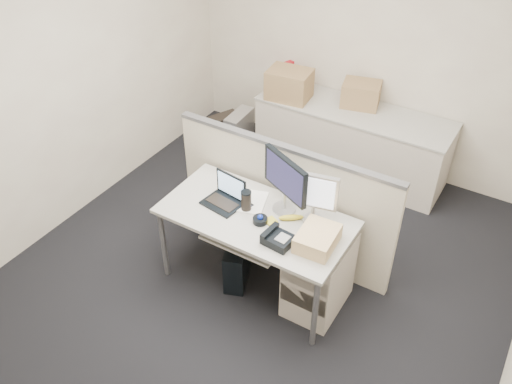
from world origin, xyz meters
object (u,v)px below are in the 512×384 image
Objects in this scene: laptop at (222,193)px; desk at (256,222)px; desk_phone at (278,240)px; monitor_main at (285,185)px.

desk is at bearing 11.89° from laptop.
desk_phone is at bearing -30.96° from desk.
desk_phone is at bearing -42.39° from monitor_main.
monitor_main is 1.61× the size of laptop.
monitor_main is (0.15, 0.18, 0.31)m from desk.
monitor_main reaches higher than desk_phone.
desk_phone is at bearing -6.86° from laptop.
desk is 3.09× the size of monitor_main.
desk is 0.35m from laptop.
monitor_main reaches higher than laptop.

